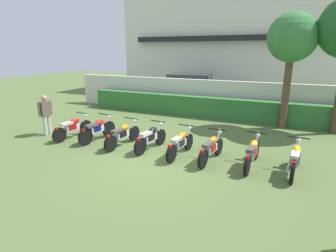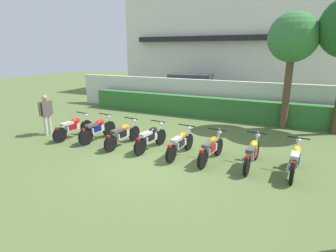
% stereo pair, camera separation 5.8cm
% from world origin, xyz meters
% --- Properties ---
extents(ground, '(60.00, 60.00, 0.00)m').
position_xyz_m(ground, '(0.00, 0.00, 0.00)').
color(ground, '#566B38').
extents(building, '(18.27, 6.50, 7.91)m').
position_xyz_m(building, '(0.00, 15.82, 3.95)').
color(building, silver).
rests_on(building, ground).
extents(compound_wall, '(17.35, 0.30, 1.86)m').
position_xyz_m(compound_wall, '(0.00, 7.23, 0.93)').
color(compound_wall, silver).
rests_on(compound_wall, ground).
extents(hedge_row, '(13.88, 0.70, 1.06)m').
position_xyz_m(hedge_row, '(0.00, 6.53, 0.53)').
color(hedge_row, '#337033').
rests_on(hedge_row, ground).
extents(parked_car, '(4.70, 2.54, 1.89)m').
position_xyz_m(parked_car, '(-2.29, 10.02, 0.94)').
color(parked_car, navy).
rests_on(parked_car, ground).
extents(tree_near_inspector, '(2.04, 2.04, 4.91)m').
position_xyz_m(tree_near_inspector, '(3.50, 5.98, 3.81)').
color(tree_near_inspector, brown).
rests_on(tree_near_inspector, ground).
extents(motorcycle_in_row_0, '(0.60, 1.89, 0.95)m').
position_xyz_m(motorcycle_in_row_0, '(-3.97, 0.92, 0.44)').
color(motorcycle_in_row_0, black).
rests_on(motorcycle_in_row_0, ground).
extents(motorcycle_in_row_1, '(0.60, 1.85, 0.98)m').
position_xyz_m(motorcycle_in_row_1, '(-2.87, 1.06, 0.46)').
color(motorcycle_in_row_1, black).
rests_on(motorcycle_in_row_1, ground).
extents(motorcycle_in_row_2, '(0.60, 1.93, 0.95)m').
position_xyz_m(motorcycle_in_row_2, '(-1.65, 0.96, 0.44)').
color(motorcycle_in_row_2, black).
rests_on(motorcycle_in_row_2, ground).
extents(motorcycle_in_row_3, '(0.60, 1.81, 0.95)m').
position_xyz_m(motorcycle_in_row_3, '(-0.55, 1.04, 0.44)').
color(motorcycle_in_row_3, black).
rests_on(motorcycle_in_row_3, ground).
extents(motorcycle_in_row_4, '(0.60, 1.87, 0.95)m').
position_xyz_m(motorcycle_in_row_4, '(0.60, 0.94, 0.44)').
color(motorcycle_in_row_4, black).
rests_on(motorcycle_in_row_4, ground).
extents(motorcycle_in_row_5, '(0.60, 1.82, 0.94)m').
position_xyz_m(motorcycle_in_row_5, '(1.65, 0.91, 0.44)').
color(motorcycle_in_row_5, black).
rests_on(motorcycle_in_row_5, ground).
extents(motorcycle_in_row_6, '(0.60, 1.91, 0.94)m').
position_xyz_m(motorcycle_in_row_6, '(2.86, 1.04, 0.44)').
color(motorcycle_in_row_6, black).
rests_on(motorcycle_in_row_6, ground).
extents(motorcycle_in_row_7, '(0.60, 1.84, 0.98)m').
position_xyz_m(motorcycle_in_row_7, '(4.02, 0.98, 0.46)').
color(motorcycle_in_row_7, black).
rests_on(motorcycle_in_row_7, ground).
extents(inspector_person, '(0.22, 0.67, 1.65)m').
position_xyz_m(inspector_person, '(-5.23, 0.81, 0.97)').
color(inspector_person, beige).
rests_on(inspector_person, ground).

